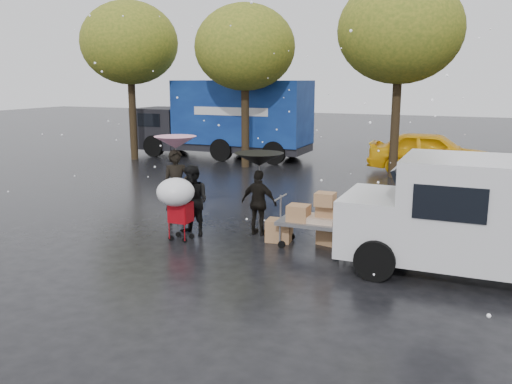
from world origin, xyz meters
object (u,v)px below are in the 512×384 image
at_px(person_pink, 177,187).
at_px(vendor_cart, 317,215).
at_px(white_van, 488,216).
at_px(yellow_taxi, 432,152).
at_px(person_black, 259,203).
at_px(shopping_cart, 176,196).
at_px(blue_truck, 226,119).

xyz_separation_m(person_pink, vendor_cart, (3.80, -0.54, -0.21)).
bearing_deg(person_pink, white_van, -41.91).
relative_size(person_pink, vendor_cart, 1.24).
height_order(white_van, yellow_taxi, white_van).
bearing_deg(person_black, person_pink, 2.37).
bearing_deg(shopping_cart, yellow_taxi, 69.44).
height_order(vendor_cart, yellow_taxi, yellow_taxi).
bearing_deg(person_black, yellow_taxi, -101.06).
relative_size(shopping_cart, blue_truck, 0.18).
height_order(blue_truck, yellow_taxi, blue_truck).
height_order(person_black, yellow_taxi, yellow_taxi).
height_order(person_pink, vendor_cart, person_pink).
relative_size(person_pink, yellow_taxi, 0.40).
relative_size(person_black, white_van, 0.31).
bearing_deg(vendor_cart, shopping_cart, -165.30).
xyz_separation_m(vendor_cart, yellow_taxi, (1.33, 10.77, 0.08)).
height_order(person_black, vendor_cart, person_black).
relative_size(vendor_cart, white_van, 0.31).
bearing_deg(blue_truck, white_van, -46.97).
bearing_deg(white_van, blue_truck, 133.03).
distance_m(vendor_cart, shopping_cart, 3.12).
distance_m(person_pink, white_van, 7.23).
height_order(person_pink, blue_truck, blue_truck).
relative_size(white_van, yellow_taxi, 1.04).
bearing_deg(vendor_cart, person_black, 163.36).
distance_m(vendor_cart, yellow_taxi, 10.85).
bearing_deg(yellow_taxi, blue_truck, 83.63).
distance_m(person_black, yellow_taxi, 10.70).
xyz_separation_m(white_van, yellow_taxi, (-2.02, 11.24, -0.35)).
relative_size(person_black, shopping_cart, 1.05).
relative_size(person_black, yellow_taxi, 0.32).
bearing_deg(vendor_cart, yellow_taxi, 82.94).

